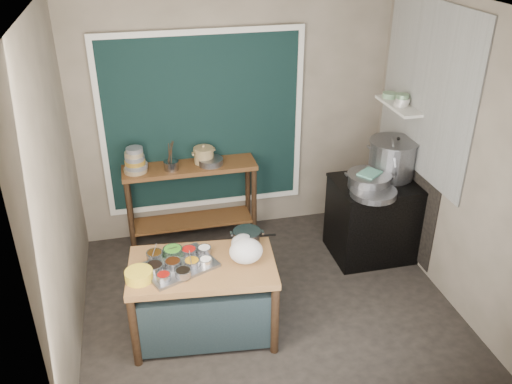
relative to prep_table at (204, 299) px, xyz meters
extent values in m
cube|color=#2E2823|center=(0.65, 0.30, -0.39)|extent=(3.50, 3.00, 0.02)
cube|color=gray|center=(0.65, 1.81, 1.02)|extent=(3.50, 0.02, 2.80)
cube|color=gray|center=(-1.11, 0.30, 1.02)|extent=(0.02, 3.00, 2.80)
cube|color=gray|center=(2.41, 0.30, 1.02)|extent=(0.02, 3.00, 2.80)
cube|color=gray|center=(0.65, 0.30, 2.43)|extent=(3.50, 3.00, 0.02)
cube|color=black|center=(0.30, 1.77, 0.98)|extent=(2.10, 0.02, 1.90)
cube|color=#B2B2AA|center=(2.38, 0.85, 1.48)|extent=(0.02, 1.70, 1.70)
cube|color=black|center=(2.39, 0.95, 0.32)|extent=(0.01, 1.30, 1.30)
cube|color=beige|center=(2.28, 1.15, 1.23)|extent=(0.22, 0.70, 0.03)
cube|color=brown|center=(0.00, 0.00, 0.00)|extent=(1.32, 0.85, 0.75)
cube|color=brown|center=(0.10, 1.58, 0.10)|extent=(1.45, 0.40, 0.95)
cube|color=black|center=(2.00, 0.85, 0.05)|extent=(0.90, 0.68, 0.85)
cube|color=black|center=(2.00, 0.85, 0.49)|extent=(0.92, 0.69, 0.03)
cube|color=gray|center=(-0.19, 0.01, 0.39)|extent=(0.70, 0.61, 0.03)
cylinder|color=gray|center=(-0.38, 0.15, 0.43)|extent=(0.14, 0.14, 0.06)
cylinder|color=gray|center=(-0.33, -0.17, 0.43)|extent=(0.12, 0.12, 0.05)
cylinder|color=gray|center=(-0.23, 0.16, 0.43)|extent=(0.17, 0.17, 0.07)
cylinder|color=gray|center=(0.04, 0.14, 0.43)|extent=(0.12, 0.12, 0.05)
cylinder|color=silver|center=(0.03, -0.03, 0.43)|extent=(0.11, 0.11, 0.05)
cylinder|color=gray|center=(-0.40, -0.03, 0.43)|extent=(0.15, 0.15, 0.06)
cylinder|color=gray|center=(-0.17, -0.16, 0.43)|extent=(0.14, 0.14, 0.06)
cylinder|color=gray|center=(-0.09, -0.03, 0.43)|extent=(0.14, 0.14, 0.06)
cylinder|color=gray|center=(-0.24, -0.01, 0.43)|extent=(0.14, 0.14, 0.06)
cylinder|color=gray|center=(-0.09, 0.14, 0.43)|extent=(0.14, 0.14, 0.06)
cylinder|color=gold|center=(-0.53, -0.09, 0.42)|extent=(0.30, 0.30, 0.09)
ellipsoid|color=white|center=(0.38, -0.04, 0.48)|extent=(0.36, 0.34, 0.22)
ellipsoid|color=white|center=(0.39, 0.13, 0.45)|extent=(0.23, 0.20, 0.16)
cylinder|color=tan|center=(-0.47, 1.55, 0.60)|extent=(0.25, 0.25, 0.05)
cylinder|color=gray|center=(-0.47, 1.55, 0.64)|extent=(0.24, 0.24, 0.05)
cylinder|color=gold|center=(-0.47, 1.55, 0.69)|extent=(0.22, 0.22, 0.05)
cylinder|color=gray|center=(-0.47, 1.55, 0.74)|extent=(0.21, 0.21, 0.05)
cylinder|color=tan|center=(-0.47, 1.55, 0.78)|extent=(0.20, 0.20, 0.05)
cylinder|color=gray|center=(-0.47, 1.55, 0.83)|extent=(0.17, 0.17, 0.05)
cylinder|color=gray|center=(-0.10, 1.52, 0.62)|extent=(0.17, 0.17, 0.10)
cylinder|color=gray|center=(0.33, 1.55, 0.61)|extent=(0.36, 0.36, 0.07)
cylinder|color=gray|center=(2.18, 0.93, 0.73)|extent=(0.29, 0.47, 0.46)
cube|color=slate|center=(1.85, 0.78, 0.66)|extent=(0.29, 0.28, 0.02)
cylinder|color=gray|center=(1.82, 0.60, 0.54)|extent=(0.62, 0.62, 0.06)
cylinder|color=silver|center=(2.28, 1.10, 1.26)|extent=(0.15, 0.15, 0.04)
cylinder|color=silver|center=(2.28, 1.10, 1.30)|extent=(0.14, 0.14, 0.04)
cylinder|color=gray|center=(2.28, 1.10, 1.34)|extent=(0.13, 0.13, 0.04)
cylinder|color=gray|center=(2.28, 1.38, 1.27)|extent=(0.16, 0.16, 0.05)
camera|label=1|loc=(-0.42, -3.78, 3.08)|focal=38.00mm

